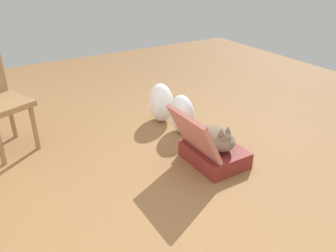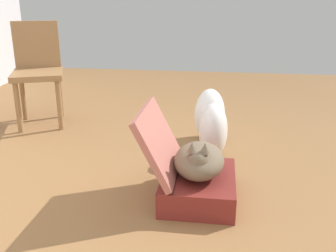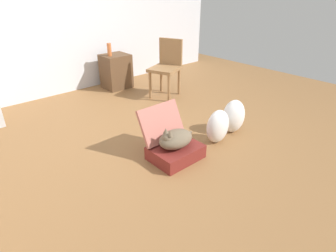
{
  "view_description": "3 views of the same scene",
  "coord_description": "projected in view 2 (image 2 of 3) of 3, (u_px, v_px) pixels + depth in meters",
  "views": [
    {
      "loc": [
        -2.1,
        1.1,
        1.64
      ],
      "look_at": [
        -0.08,
        -0.12,
        0.45
      ],
      "focal_mm": 36.46,
      "sensor_mm": 36.0,
      "label": 1
    },
    {
      "loc": [
        -2.1,
        -0.67,
        1.11
      ],
      "look_at": [
        -0.04,
        -0.38,
        0.4
      ],
      "focal_mm": 40.76,
      "sensor_mm": 36.0,
      "label": 2
    },
    {
      "loc": [
        -1.91,
        -2.46,
        1.7
      ],
      "look_at": [
        -0.04,
        -0.36,
        0.28
      ],
      "focal_mm": 30.42,
      "sensor_mm": 36.0,
      "label": 3
    }
  ],
  "objects": [
    {
      "name": "ground_plane",
      "position": [
        109.0,
        182.0,
        2.42
      ],
      "size": [
        7.68,
        7.68,
        0.0
      ],
      "primitive_type": "plane",
      "color": "olive",
      "rests_on": "ground"
    },
    {
      "name": "chair",
      "position": [
        38.0,
        69.0,
        3.41
      ],
      "size": [
        0.6,
        0.57,
        0.91
      ],
      "rotation": [
        0.0,
        0.0,
        -1.19
      ],
      "color": "olive",
      "rests_on": "ground"
    },
    {
      "name": "suitcase_base",
      "position": [
        198.0,
        186.0,
        2.2
      ],
      "size": [
        0.53,
        0.41,
        0.15
      ],
      "primitive_type": "cube",
      "color": "maroon",
      "rests_on": "ground"
    },
    {
      "name": "cat",
      "position": [
        199.0,
        160.0,
        2.14
      ],
      "size": [
        0.48,
        0.28,
        0.24
      ],
      "color": "brown",
      "rests_on": "suitcase_base"
    },
    {
      "name": "plastic_bag_clear",
      "position": [
        210.0,
        115.0,
        3.06
      ],
      "size": [
        0.32,
        0.24,
        0.42
      ],
      "primitive_type": "ellipsoid",
      "color": "white",
      "rests_on": "ground"
    },
    {
      "name": "plastic_bag_white",
      "position": [
        213.0,
        131.0,
        2.73
      ],
      "size": [
        0.32,
        0.2,
        0.41
      ],
      "primitive_type": "ellipsoid",
      "color": "white",
      "rests_on": "ground"
    },
    {
      "name": "suitcase_lid",
      "position": [
        159.0,
        141.0,
        2.15
      ],
      "size": [
        0.53,
        0.22,
        0.39
      ],
      "primitive_type": "cube",
      "rotation": [
        1.11,
        0.0,
        0.0
      ],
      "color": "#B26356",
      "rests_on": "suitcase_base"
    }
  ]
}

